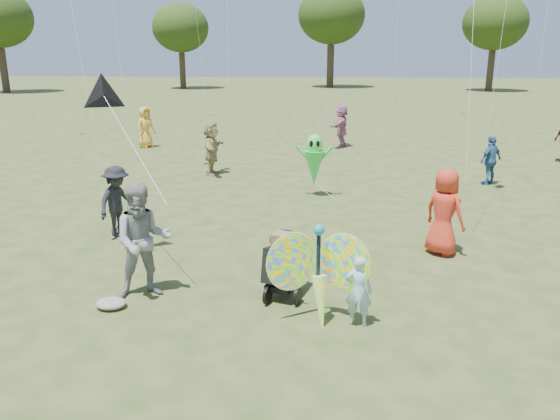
% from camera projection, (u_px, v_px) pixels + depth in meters
% --- Properties ---
extents(ground, '(160.00, 160.00, 0.00)m').
position_uv_depth(ground, '(286.00, 301.00, 8.80)').
color(ground, '#51592B').
rests_on(ground, ground).
extents(child_girl, '(0.44, 0.32, 1.09)m').
position_uv_depth(child_girl, '(359.00, 291.00, 7.91)').
color(child_girl, '#94C6D1').
rests_on(child_girl, ground).
extents(adult_man, '(1.12, 0.99, 1.91)m').
position_uv_depth(adult_man, '(143.00, 241.00, 8.76)').
color(adult_man, gray).
rests_on(adult_man, ground).
extents(grey_bag, '(0.48, 0.39, 0.15)m').
position_uv_depth(grey_bag, '(111.00, 303.00, 8.56)').
color(grey_bag, gray).
rests_on(grey_bag, ground).
extents(crowd_a, '(0.97, 0.99, 1.72)m').
position_uv_depth(crowd_a, '(444.00, 212.00, 10.66)').
color(crowd_a, red).
rests_on(crowd_a, ground).
extents(crowd_b, '(0.92, 1.14, 1.55)m').
position_uv_depth(crowd_b, '(117.00, 201.00, 11.77)').
color(crowd_b, black).
rests_on(crowd_b, ground).
extents(crowd_c, '(0.91, 0.81, 1.48)m').
position_uv_depth(crowd_c, '(491.00, 160.00, 16.36)').
color(crowd_c, '#346191').
rests_on(crowd_c, ground).
extents(crowd_d, '(0.57, 1.62, 1.73)m').
position_uv_depth(crowd_d, '(212.00, 148.00, 17.69)').
color(crowd_d, tan).
rests_on(crowd_d, ground).
extents(crowd_g, '(0.92, 0.99, 1.69)m').
position_uv_depth(crowd_g, '(145.00, 127.00, 22.76)').
color(crowd_g, gold).
rests_on(crowd_g, ground).
extents(crowd_j, '(1.01, 1.74, 1.79)m').
position_uv_depth(crowd_j, '(341.00, 126.00, 22.79)').
color(crowd_j, '#BE6D96').
rests_on(crowd_j, ground).
extents(jogging_stroller, '(0.71, 1.13, 1.09)m').
position_uv_depth(jogging_stroller, '(284.00, 259.00, 8.91)').
color(jogging_stroller, black).
rests_on(jogging_stroller, ground).
extents(butterfly_kite, '(1.74, 0.75, 1.71)m').
position_uv_depth(butterfly_kite, '(319.00, 275.00, 7.95)').
color(butterfly_kite, '#FA275F').
rests_on(butterfly_kite, ground).
extents(delta_kite_rig, '(1.94, 1.90, 1.99)m').
position_uv_depth(delta_kite_rig, '(104.00, 96.00, 9.82)').
color(delta_kite_rig, black).
rests_on(delta_kite_rig, ground).
extents(alien_kite, '(1.12, 0.69, 1.74)m').
position_uv_depth(alien_kite, '(314.00, 162.00, 14.95)').
color(alien_kite, '#35E24D').
rests_on(alien_kite, ground).
extents(tree_line, '(91.78, 33.60, 10.79)m').
position_uv_depth(tree_line, '(353.00, 18.00, 49.77)').
color(tree_line, '#3A2D21').
rests_on(tree_line, ground).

